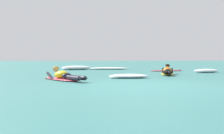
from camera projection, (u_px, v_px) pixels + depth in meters
name	position (u px, v px, depth m)	size (l,w,h in m)	color
ground_plane	(97.00, 70.00, 17.13)	(120.00, 120.00, 0.00)	#387A75
surfer_near	(63.00, 76.00, 9.09)	(1.55, 2.32, 0.53)	#E54C66
surfer_far	(167.00, 72.00, 12.31)	(1.42, 2.56, 0.54)	yellow
drifting_surfboard	(167.00, 71.00, 15.59)	(2.17, 0.62, 0.16)	#E54C66
whitewater_front	(129.00, 76.00, 10.15)	(1.62, 0.89, 0.16)	white
whitewater_mid_left	(76.00, 68.00, 17.42)	(2.07, 0.99, 0.28)	white
whitewater_back	(109.00, 68.00, 17.88)	(2.79, 1.12, 0.15)	white
whitewater_far_band	(206.00, 71.00, 13.93)	(1.50, 0.70, 0.20)	white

